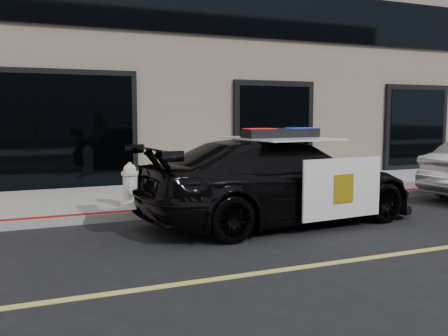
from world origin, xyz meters
name	(u,v)px	position (x,y,z in m)	size (l,w,h in m)	color
ground	(217,279)	(0.00, 0.00, 0.00)	(120.00, 120.00, 0.00)	black
sidewalk_n	(122,200)	(0.00, 5.25, 0.07)	(60.00, 3.50, 0.15)	gray
police_car	(281,180)	(2.13, 2.34, 0.72)	(2.82, 5.27, 1.62)	black
fire_hydrant	(130,186)	(-0.09, 4.05, 0.53)	(0.37, 0.51, 0.81)	silver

